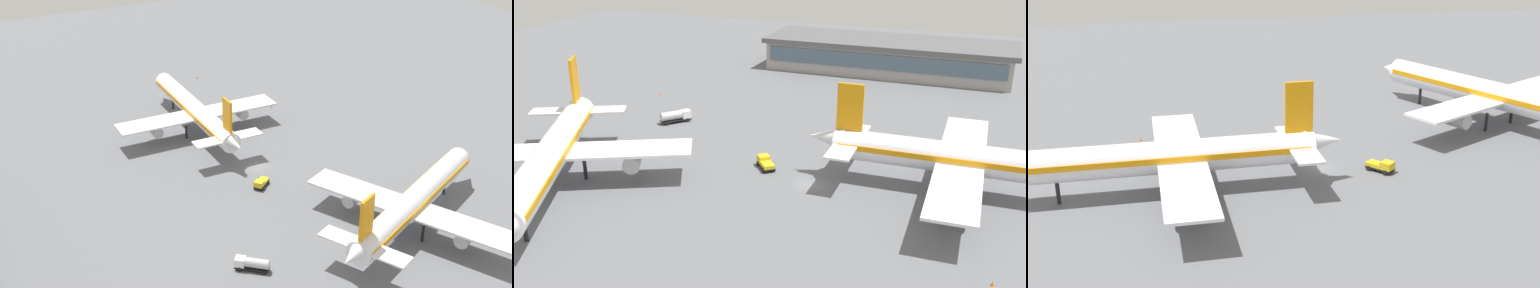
% 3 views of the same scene
% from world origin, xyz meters
% --- Properties ---
extents(ground, '(288.00, 288.00, 0.00)m').
position_xyz_m(ground, '(0.00, 0.00, 0.00)').
color(ground, slate).
extents(terminal_building, '(66.59, 21.82, 8.78)m').
position_xyz_m(terminal_building, '(2.53, -77.94, 4.47)').
color(terminal_building, '#9E9993').
rests_on(terminal_building, ground).
extents(airplane_at_gate, '(41.35, 49.66, 16.34)m').
position_xyz_m(airplane_at_gate, '(36.66, 15.78, 5.94)').
color(airplane_at_gate, white).
rests_on(airplane_at_gate, ground).
extents(airplane_taxiing, '(51.95, 41.55, 15.83)m').
position_xyz_m(airplane_taxiing, '(-23.92, -5.74, 5.75)').
color(airplane_taxiing, white).
rests_on(airplane_taxiing, ground).
extents(pushback_tractor, '(4.27, 4.60, 1.90)m').
position_xyz_m(pushback_tractor, '(8.94, -3.70, 0.97)').
color(pushback_tractor, black).
rests_on(pushback_tractor, ground).
extents(fuel_truck, '(5.47, 6.07, 2.50)m').
position_xyz_m(fuel_truck, '(35.18, -18.72, 1.39)').
color(fuel_truck, black).
rests_on(fuel_truck, ground).
extents(safety_cone_mid_apron, '(0.44, 0.44, 0.60)m').
position_xyz_m(safety_cone_mid_apron, '(-28.48, 18.30, 0.30)').
color(safety_cone_mid_apron, '#EA590C').
rests_on(safety_cone_mid_apron, ground).
extents(safety_cone_far_side, '(0.44, 0.44, 0.60)m').
position_xyz_m(safety_cone_far_side, '(48.73, -34.52, 0.30)').
color(safety_cone_far_side, '#EA590C').
rests_on(safety_cone_far_side, ground).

